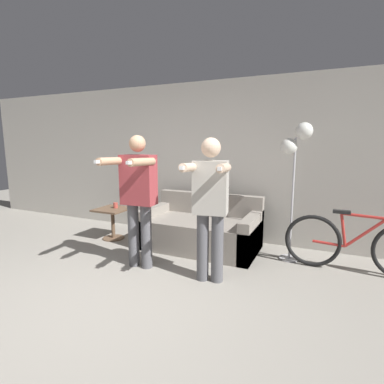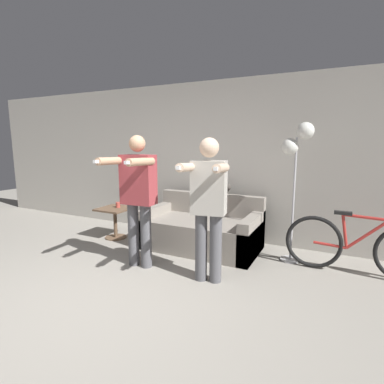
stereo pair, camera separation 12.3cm
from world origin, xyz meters
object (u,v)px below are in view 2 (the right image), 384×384
object	(u,v)px
bicycle	(358,247)
floor_lamp	(297,151)
couch	(202,231)
person_right	(208,201)
side_table	(115,216)
person_left	(138,193)
cat	(221,189)
cup	(118,205)

from	to	relation	value
bicycle	floor_lamp	bearing A→B (deg)	170.85
couch	person_right	xyz separation A→B (m)	(0.53, -1.01, 0.68)
person_right	side_table	size ratio (longest dim) A/B	3.19
person_right	floor_lamp	xyz separation A→B (m)	(0.78, 1.08, 0.55)
couch	person_left	bearing A→B (deg)	-113.49
person_right	cat	bearing A→B (deg)	94.72
couch	cup	size ratio (longest dim) A/B	18.86
side_table	bicycle	world-z (taller)	bicycle
person_right	bicycle	size ratio (longest dim) A/B	0.98
person_right	cat	world-z (taller)	person_right
person_left	cup	bearing A→B (deg)	137.27
person_right	cup	size ratio (longest dim) A/B	18.01
person_right	side_table	world-z (taller)	person_right
person_right	cup	distance (m)	2.22
cat	person_left	bearing A→B (deg)	-113.69
person_right	cat	distance (m)	1.43
cat	bicycle	world-z (taller)	cat
couch	cat	xyz separation A→B (m)	(0.17, 0.37, 0.60)
person_right	couch	bearing A→B (deg)	107.67
side_table	cup	xyz separation A→B (m)	(0.03, 0.05, 0.19)
person_left	cup	xyz separation A→B (m)	(-1.05, 0.85, -0.41)
side_table	bicycle	bearing A→B (deg)	2.53
couch	cat	distance (m)	0.73
person_left	floor_lamp	bearing A→B (deg)	27.80
bicycle	couch	bearing A→B (deg)	178.63
person_left	floor_lamp	xyz separation A→B (m)	(1.75, 1.08, 0.52)
person_left	cup	distance (m)	1.41
side_table	cup	bearing A→B (deg)	58.52
person_left	couch	bearing A→B (deg)	62.66
cat	cup	xyz separation A→B (m)	(-1.65, -0.53, -0.31)
cup	bicycle	xyz separation A→B (m)	(3.59, 0.11, -0.21)
floor_lamp	side_table	world-z (taller)	floor_lamp
person_left	bicycle	distance (m)	2.78
person_left	side_table	size ratio (longest dim) A/B	3.26
floor_lamp	couch	bearing A→B (deg)	-176.70
couch	cat	bearing A→B (deg)	65.78
person_left	cat	distance (m)	1.50
floor_lamp	bicycle	bearing A→B (deg)	-9.15
couch	cup	xyz separation A→B (m)	(-1.49, -0.16, 0.30)
cup	bicycle	bearing A→B (deg)	1.76
couch	side_table	size ratio (longest dim) A/B	3.34
couch	cup	distance (m)	1.52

